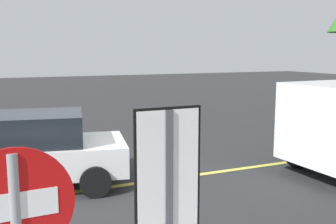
% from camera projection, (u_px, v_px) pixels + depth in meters
% --- Properties ---
extents(ground_plane, '(80.00, 80.00, 0.00)m').
position_uv_depth(ground_plane, '(66.00, 193.00, 8.25)').
color(ground_plane, '#2D2D30').
extents(lane_marking_centre, '(28.00, 0.16, 0.01)m').
position_uv_depth(lane_marking_centre, '(194.00, 175.00, 9.45)').
color(lane_marking_centre, '#E0D14C').
extents(speed_limit_sign, '(0.54, 0.06, 2.52)m').
position_uv_depth(speed_limit_sign, '(168.00, 205.00, 3.03)').
color(speed_limit_sign, '#4C4C51').
rests_on(speed_limit_sign, ground_plane).
extents(car_white_far_lane, '(4.63, 2.73, 1.62)m').
position_uv_depth(car_white_far_lane, '(26.00, 151.00, 8.53)').
color(car_white_far_lane, white).
rests_on(car_white_far_lane, ground_plane).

